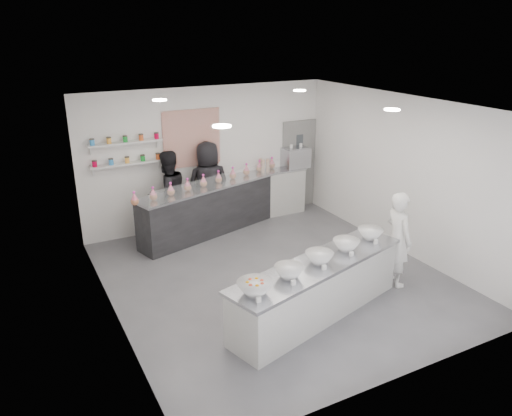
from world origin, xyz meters
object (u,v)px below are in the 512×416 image
at_px(prep_counter, 318,289).
at_px(staff_left, 168,194).
at_px(woman_prep, 398,239).
at_px(staff_right, 209,186).
at_px(espresso_machine, 296,158).
at_px(espresso_ledge, 275,192).
at_px(back_bar, 212,209).

height_order(prep_counter, staff_left, staff_left).
bearing_deg(woman_prep, staff_right, 31.28).
xyz_separation_m(prep_counter, staff_left, (-1.01, 3.98, 0.47)).
relative_size(espresso_machine, staff_left, 0.33).
relative_size(espresso_ledge, staff_right, 0.74).
bearing_deg(back_bar, woman_prep, -78.12).
xyz_separation_m(espresso_machine, staff_right, (-2.23, -0.10, -0.33)).
bearing_deg(espresso_ledge, woman_prep, -87.54).
bearing_deg(prep_counter, woman_prep, -8.46).
height_order(espresso_machine, staff_right, staff_right).
relative_size(prep_counter, woman_prep, 1.97).
height_order(back_bar, staff_right, staff_right).
distance_m(espresso_ledge, espresso_machine, 0.93).
bearing_deg(back_bar, staff_left, 147.32).
relative_size(prep_counter, espresso_machine, 5.43).
height_order(prep_counter, espresso_ledge, espresso_ledge).
xyz_separation_m(prep_counter, staff_right, (-0.11, 3.98, 0.52)).
xyz_separation_m(espresso_ledge, woman_prep, (0.17, -3.86, 0.29)).
bearing_deg(prep_counter, espresso_ledge, 53.13).
xyz_separation_m(prep_counter, woman_prep, (1.74, 0.22, 0.38)).
distance_m(back_bar, woman_prep, 4.00).
xyz_separation_m(espresso_ledge, staff_left, (-2.58, -0.10, 0.38)).
height_order(espresso_ledge, staff_right, staff_right).
bearing_deg(espresso_machine, back_bar, -171.18).
relative_size(woman_prep, staff_left, 0.90).
height_order(prep_counter, espresso_machine, espresso_machine).
height_order(espresso_ledge, espresso_machine, espresso_machine).
bearing_deg(prep_counter, espresso_machine, 46.73).
bearing_deg(espresso_ledge, staff_right, -176.52).
bearing_deg(staff_left, woman_prep, 110.89).
bearing_deg(woman_prep, espresso_machine, -0.56).
relative_size(prep_counter, espresso_ledge, 2.27).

